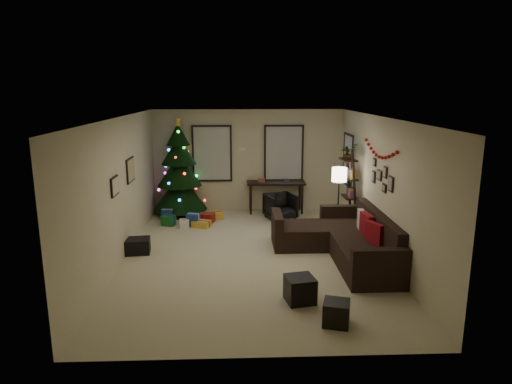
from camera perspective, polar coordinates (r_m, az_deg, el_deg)
floor at (r=9.04m, az=-0.49°, el=-7.98°), size 7.00×7.00×0.00m
ceiling at (r=8.47m, az=-0.52°, el=9.36°), size 7.00×7.00×0.00m
wall_back at (r=12.10m, az=-1.02°, el=3.97°), size 5.00×0.00×5.00m
wall_front at (r=5.29m, az=0.67°, el=-7.75°), size 5.00×0.00×5.00m
wall_left at (r=8.94m, az=-16.74°, el=0.25°), size 0.00×7.00×7.00m
wall_right at (r=9.08m, az=15.47°, el=0.52°), size 0.00×7.00×7.00m
window_back_left at (r=12.06m, az=-5.55°, el=4.84°), size 1.05×0.06×1.50m
window_back_right at (r=12.10m, az=3.50°, el=4.90°), size 1.05×0.06×1.50m
window_right_wall at (r=11.46m, az=11.56°, el=3.97°), size 0.06×0.90×1.30m
christmas_tree at (r=11.89m, az=-9.61°, el=2.26°), size 1.39×1.39×2.58m
presents at (r=11.18m, az=-8.12°, el=-3.39°), size 1.50×1.01×0.30m
sofa at (r=9.10m, az=11.07°, el=-6.08°), size 2.06×2.98×0.91m
pillow_red_a at (r=8.55m, az=14.69°, el=-5.12°), size 0.26×0.42×0.41m
pillow_red_b at (r=9.02m, az=13.75°, el=-4.12°), size 0.17×0.47×0.46m
pillow_cream at (r=9.37m, az=13.12°, el=-3.51°), size 0.16×0.41×0.40m
ottoman_near at (r=7.17m, az=5.56°, el=-12.09°), size 0.49×0.49×0.40m
ottoman_far at (r=6.62m, az=10.07°, el=-14.75°), size 0.44×0.44×0.34m
desk at (r=11.97m, az=2.53°, el=0.84°), size 1.53×0.55×0.83m
desk_chair at (r=11.44m, az=3.10°, el=-1.80°), size 0.80×0.78×0.65m
bookshelf at (r=10.54m, az=11.84°, el=0.08°), size 0.30×0.57×1.94m
potted_plant at (r=10.68m, az=11.66°, el=5.17°), size 0.64×0.65×0.55m
floor_lamp at (r=10.10m, az=10.42°, el=1.61°), size 0.33×0.33×1.54m
art_map at (r=9.68m, az=-15.52°, el=2.69°), size 0.04×0.60×0.50m
art_abstract at (r=8.51m, az=-17.36°, el=0.71°), size 0.04×0.45×0.35m
gallery at (r=8.96m, az=15.57°, el=1.81°), size 0.03×1.25×0.54m
garland at (r=9.02m, az=15.29°, el=5.04°), size 0.08×1.90×0.30m
stocking_left at (r=12.10m, az=-1.70°, el=4.83°), size 0.20×0.05×0.36m
stocking_right at (r=12.12m, az=-0.13°, el=4.67°), size 0.20×0.05×0.36m
storage_bin at (r=9.43m, az=-15.02°, el=-6.58°), size 0.64×0.46×0.30m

